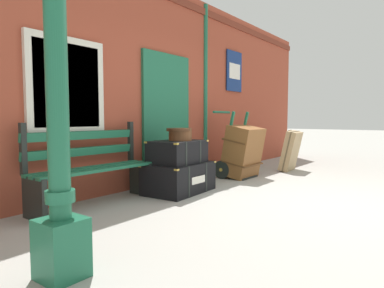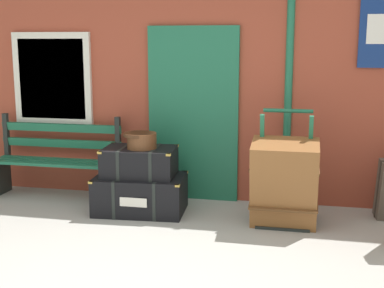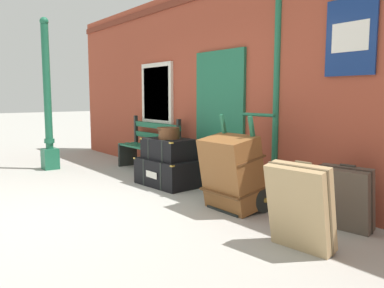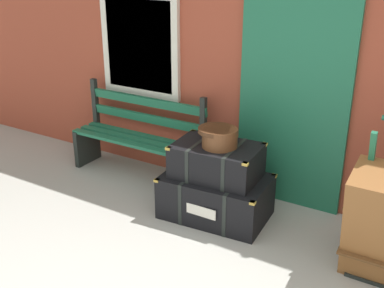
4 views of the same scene
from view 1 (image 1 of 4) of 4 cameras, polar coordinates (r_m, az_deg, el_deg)
The scene contains 11 objects.
ground_plane at distance 4.60m, azimuth 20.06°, elevation -9.23°, with size 60.00×60.00×0.00m, color #A3A099.
brick_facade at distance 5.80m, azimuth -5.21°, elevation 9.63°, with size 10.40×0.35×3.20m.
lamp_post at distance 2.36m, azimuth -21.44°, elevation 4.57°, with size 0.28×0.28×2.86m.
platform_bench at distance 4.33m, azimuth -16.28°, elevation -3.99°, with size 1.60×0.43×1.01m.
steamer_trunk_base at distance 4.92m, azimuth -2.16°, elevation -5.60°, with size 1.05×0.72×0.43m.
steamer_trunk_middle at distance 4.88m, azimuth -2.40°, elevation -1.31°, with size 0.85×0.60×0.33m.
round_hatbox at distance 4.87m, azimuth -2.02°, elevation 1.78°, with size 0.37×0.35×0.18m.
porters_trolley at distance 6.25m, azimuth 7.02°, elevation -2.96°, with size 0.71×0.63×1.19m.
large_brown_trunk at distance 6.15m, azimuth 8.46°, elevation -1.22°, with size 0.70×0.59×0.94m.
suitcase_olive at distance 7.48m, azimuth 9.99°, elevation -1.25°, with size 0.58×0.39×0.70m.
suitcase_caramel at distance 7.19m, azimuth 16.11°, elevation -1.07°, with size 0.62×0.40×0.83m.
Camera 1 is at (-4.29, -1.29, 1.05)m, focal length 32.06 mm.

